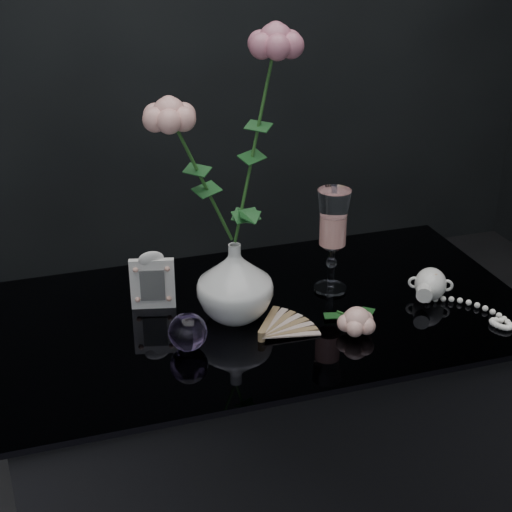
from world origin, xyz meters
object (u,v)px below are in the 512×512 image
object	(u,v)px
paperweight	(188,332)
pearl_jar	(431,283)
loose_rose	(357,321)
vase	(235,281)
wine_glass	(332,241)
picture_frame	(152,280)

from	to	relation	value
paperweight	pearl_jar	xyz separation A→B (m)	(0.52, 0.04, -0.00)
paperweight	loose_rose	size ratio (longest dim) A/B	0.45
pearl_jar	paperweight	bearing A→B (deg)	-145.78
vase	wine_glass	size ratio (longest dim) A/B	0.70
vase	picture_frame	size ratio (longest dim) A/B	1.26
loose_rose	pearl_jar	xyz separation A→B (m)	(0.20, 0.09, 0.01)
vase	loose_rose	world-z (taller)	vase
vase	loose_rose	bearing A→B (deg)	-33.07
vase	loose_rose	size ratio (longest dim) A/B	0.98
picture_frame	paperweight	size ratio (longest dim) A/B	1.74
picture_frame	pearl_jar	xyz separation A→B (m)	(0.55, -0.13, -0.03)
paperweight	pearl_jar	world-z (taller)	paperweight
wine_glass	picture_frame	world-z (taller)	wine_glass
vase	pearl_jar	world-z (taller)	vase
paperweight	pearl_jar	distance (m)	0.52
picture_frame	vase	bearing A→B (deg)	-17.42
vase	picture_frame	xyz separation A→B (m)	(-0.14, 0.09, -0.02)
wine_glass	paperweight	xyz separation A→B (m)	(-0.34, -0.14, -0.08)
loose_rose	picture_frame	bearing A→B (deg)	127.49
picture_frame	paperweight	bearing A→B (deg)	-66.70
vase	pearl_jar	distance (m)	0.41
paperweight	vase	bearing A→B (deg)	37.16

